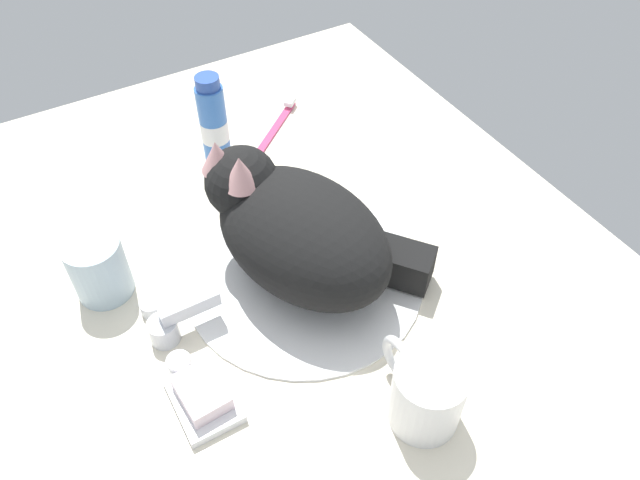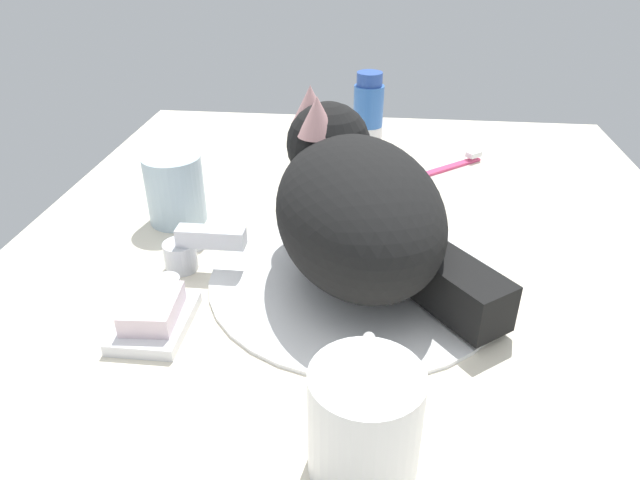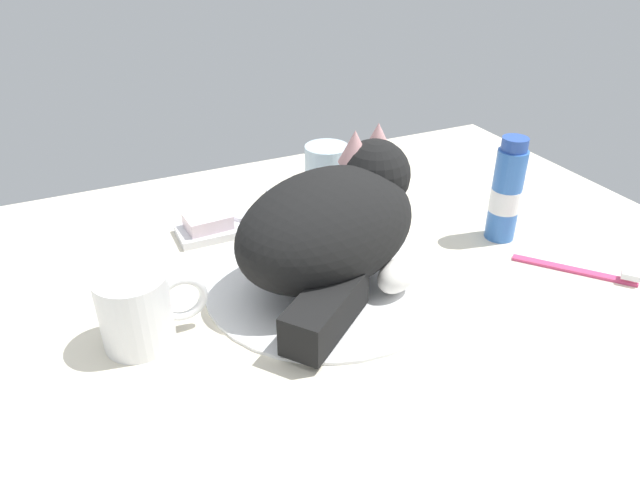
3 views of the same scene
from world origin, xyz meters
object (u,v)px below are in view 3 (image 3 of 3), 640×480
at_px(coffee_mug, 138,310).
at_px(toothpaste_bottle, 506,192).
at_px(cat, 335,223).
at_px(toothbrush, 582,270).
at_px(faucet, 275,209).
at_px(soap_bar, 208,221).
at_px(rinse_cup, 327,171).

distance_m(coffee_mug, toothpaste_bottle, 0.51).
height_order(cat, toothbrush, cat).
bearing_deg(toothpaste_bottle, faucet, 147.12).
distance_m(cat, toothbrush, 0.33).
height_order(coffee_mug, toothpaste_bottle, toothpaste_bottle).
height_order(cat, soap_bar, cat).
distance_m(cat, soap_bar, 0.22).
bearing_deg(rinse_cup, toothbrush, -60.26).
relative_size(cat, toothpaste_bottle, 1.89).
bearing_deg(rinse_cup, toothpaste_bottle, -53.99).
distance_m(faucet, toothpaste_bottle, 0.33).
height_order(rinse_cup, toothbrush, rinse_cup).
height_order(rinse_cup, soap_bar, rinse_cup).
bearing_deg(cat, rinse_cup, 66.66).
xyz_separation_m(cat, coffee_mug, (-0.24, -0.02, -0.04)).
bearing_deg(toothbrush, rinse_cup, 119.74).
relative_size(faucet, toothbrush, 0.96).
relative_size(cat, coffee_mug, 2.41).
distance_m(faucet, toothbrush, 0.43).
bearing_deg(faucet, cat, -86.31).
relative_size(cat, soap_bar, 4.52).
bearing_deg(toothbrush, toothpaste_bottle, 105.70).
bearing_deg(cat, faucet, 93.69).
relative_size(rinse_cup, toothpaste_bottle, 0.57).
relative_size(soap_bar, toothpaste_bottle, 0.42).
bearing_deg(coffee_mug, rinse_cup, 35.79).
distance_m(cat, toothpaste_bottle, 0.27).
height_order(soap_bar, toothpaste_bottle, toothpaste_bottle).
bearing_deg(soap_bar, coffee_mug, -123.12).
xyz_separation_m(faucet, toothbrush, (0.31, -0.30, -0.02)).
relative_size(rinse_cup, soap_bar, 1.36).
bearing_deg(rinse_cup, faucet, -155.46).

